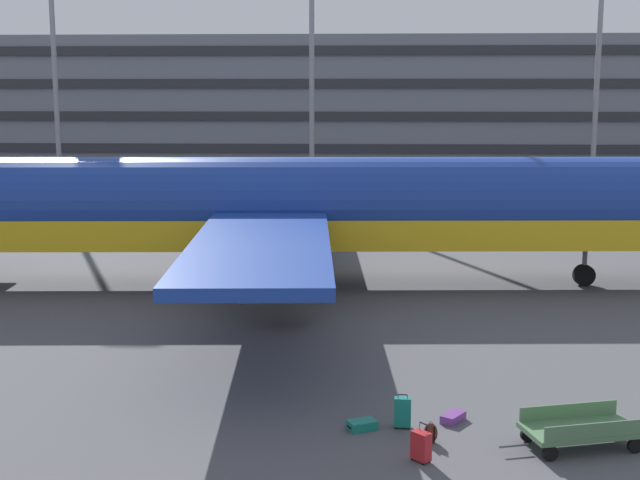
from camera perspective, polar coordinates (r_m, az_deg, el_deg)
The scene contains 12 objects.
ground_plane at distance 36.20m, azimuth 0.14°, elevation -3.19°, with size 600.00×600.00×0.00m, color #4C4C51.
terminal_structure at distance 77.79m, azimuth 1.56°, elevation 8.30°, with size 137.13×19.58×12.48m.
airliner at distance 36.04m, azimuth -2.21°, elevation 2.09°, with size 38.25×30.82×11.21m.
light_mast_left at distance 65.12m, azimuth -17.15°, elevation 14.10°, with size 1.80×0.50×23.74m.
light_mast_center_left at distance 61.57m, azimuth -0.55°, elevation 14.96°, with size 1.80×0.50×24.08m.
light_mast_center_right at distance 63.37m, azimuth 17.81°, elevation 12.33°, with size 1.80×0.50×19.73m.
suitcase_black at distance 22.18m, azimuth 8.71°, elevation -11.42°, with size 0.70×0.78×0.21m.
suitcase_small at distance 21.47m, azimuth 2.76°, elevation -12.01°, with size 0.79×0.68×0.23m.
suitcase_navy at distance 21.53m, azimuth 5.43°, elevation -11.15°, with size 0.42×0.26×0.88m.
suitcase_laid_flat at distance 19.77m, azimuth 6.64°, elevation -13.23°, with size 0.47×0.48×0.87m.
backpack_scuffed at distance 20.82m, azimuth 7.26°, elevation -12.43°, with size 0.35×0.31×0.54m.
baggage_cart at distance 21.20m, azimuth 16.72°, elevation -11.80°, with size 3.36×1.93×0.82m.
Camera 1 is at (1.58, -35.26, 8.02)m, focal length 48.87 mm.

